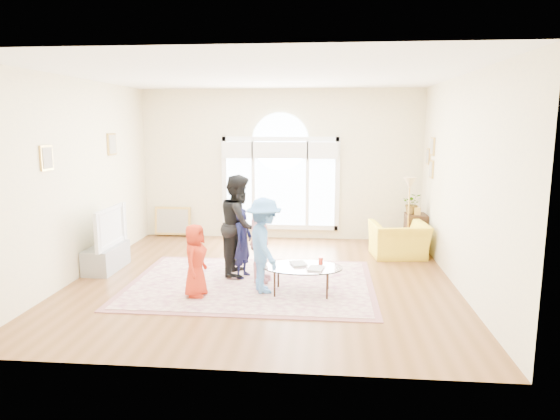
# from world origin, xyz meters

# --- Properties ---
(ground) EXTENTS (6.00, 6.00, 0.00)m
(ground) POSITION_xyz_m (0.00, 0.00, 0.00)
(ground) COLOR brown
(ground) RESTS_ON ground
(room_shell) EXTENTS (6.00, 6.00, 6.00)m
(room_shell) POSITION_xyz_m (0.01, 2.83, 1.57)
(room_shell) COLOR beige
(room_shell) RESTS_ON ground
(area_rug) EXTENTS (3.60, 2.60, 0.02)m
(area_rug) POSITION_xyz_m (-0.16, -0.23, 0.01)
(area_rug) COLOR beige
(area_rug) RESTS_ON ground
(rug_border) EXTENTS (3.80, 2.80, 0.01)m
(rug_border) POSITION_xyz_m (-0.16, -0.23, 0.01)
(rug_border) COLOR #8E5757
(rug_border) RESTS_ON ground
(tv_console) EXTENTS (0.45, 1.00, 0.42)m
(tv_console) POSITION_xyz_m (-2.75, 0.30, 0.21)
(tv_console) COLOR gray
(tv_console) RESTS_ON ground
(television) EXTENTS (0.18, 1.16, 0.67)m
(television) POSITION_xyz_m (-2.74, 0.30, 0.75)
(television) COLOR black
(television) RESTS_ON tv_console
(coffee_table) EXTENTS (1.20, 0.79, 0.54)m
(coffee_table) POSITION_xyz_m (0.65, -0.63, 0.40)
(coffee_table) COLOR silver
(coffee_table) RESTS_ON ground
(armchair) EXTENTS (1.11, 1.00, 0.65)m
(armchair) POSITION_xyz_m (2.36, 1.59, 0.33)
(armchair) COLOR yellow
(armchair) RESTS_ON ground
(side_cabinet) EXTENTS (0.40, 0.50, 0.70)m
(side_cabinet) POSITION_xyz_m (2.78, 2.30, 0.35)
(side_cabinet) COLOR black
(side_cabinet) RESTS_ON ground
(floor_lamp) EXTENTS (0.26, 0.26, 1.51)m
(floor_lamp) POSITION_xyz_m (2.51, 1.60, 1.28)
(floor_lamp) COLOR black
(floor_lamp) RESTS_ON ground
(plant_pedestal) EXTENTS (0.20, 0.20, 0.70)m
(plant_pedestal) POSITION_xyz_m (2.70, 2.33, 0.35)
(plant_pedestal) COLOR white
(plant_pedestal) RESTS_ON ground
(potted_plant) EXTENTS (0.40, 0.36, 0.41)m
(potted_plant) POSITION_xyz_m (2.70, 2.33, 0.91)
(potted_plant) COLOR #33722D
(potted_plant) RESTS_ON plant_pedestal
(leaning_picture) EXTENTS (0.80, 0.14, 0.62)m
(leaning_picture) POSITION_xyz_m (-2.39, 2.90, 0.00)
(leaning_picture) COLOR tan
(leaning_picture) RESTS_ON ground
(child_red) EXTENTS (0.38, 0.54, 1.06)m
(child_red) POSITION_xyz_m (-0.86, -0.89, 0.55)
(child_red) COLOR red
(child_red) RESTS_ON area_rug
(child_navy) EXTENTS (0.38, 0.47, 1.13)m
(child_navy) POSITION_xyz_m (-0.34, 0.07, 0.58)
(child_navy) COLOR #111436
(child_navy) RESTS_ON area_rug
(child_black) EXTENTS (0.64, 0.81, 1.65)m
(child_black) POSITION_xyz_m (-0.42, 0.24, 0.84)
(child_black) COLOR black
(child_black) RESTS_ON area_rug
(child_pink) EXTENTS (0.40, 0.80, 1.31)m
(child_pink) POSITION_xyz_m (-0.03, -0.15, 0.68)
(child_pink) COLOR #E8A1AD
(child_pink) RESTS_ON area_rug
(child_blue) EXTENTS (0.82, 1.04, 1.41)m
(child_blue) POSITION_xyz_m (0.10, -0.61, 0.72)
(child_blue) COLOR #4E8BDB
(child_blue) RESTS_ON area_rug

